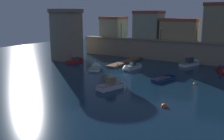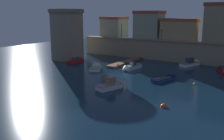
{
  "view_description": "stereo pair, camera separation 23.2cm",
  "coord_description": "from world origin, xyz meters",
  "px_view_note": "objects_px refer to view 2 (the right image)",
  "views": [
    {
      "loc": [
        23.02,
        -38.03,
        10.53
      ],
      "look_at": [
        0.0,
        -1.62,
        1.15
      ],
      "focal_mm": 41.03,
      "sensor_mm": 36.0,
      "label": 1
    },
    {
      "loc": [
        23.22,
        -37.91,
        10.53
      ],
      "look_at": [
        0.0,
        -1.62,
        1.15
      ],
      "focal_mm": 41.03,
      "sensor_mm": 36.0,
      "label": 2
    }
  ],
  "objects_px": {
    "moored_boat_5": "(113,85)",
    "quay_lamp_0": "(122,28)",
    "moored_boat_4": "(130,67)",
    "moored_boat_6": "(168,78)",
    "mooring_buoy_1": "(164,107)",
    "moored_boat_1": "(96,67)",
    "quay_lamp_2": "(197,33)",
    "quay_lamp_1": "(161,31)",
    "fortress_tower": "(67,34)",
    "moored_boat_0": "(192,63)",
    "moored_boat_3": "(77,60)",
    "mooring_buoy_0": "(195,84)"
  },
  "relations": [
    {
      "from": "moored_boat_5",
      "to": "moored_boat_6",
      "type": "distance_m",
      "value": 10.51
    },
    {
      "from": "quay_lamp_1",
      "to": "moored_boat_0",
      "type": "xyz_separation_m",
      "value": [
        8.27,
        -2.63,
        -6.17
      ]
    },
    {
      "from": "quay_lamp_1",
      "to": "moored_boat_6",
      "type": "xyz_separation_m",
      "value": [
        8.12,
        -16.74,
        -6.42
      ]
    },
    {
      "from": "quay_lamp_0",
      "to": "moored_boat_6",
      "type": "relative_size",
      "value": 0.61
    },
    {
      "from": "fortress_tower",
      "to": "mooring_buoy_1",
      "type": "bearing_deg",
      "value": -30.41
    },
    {
      "from": "moored_boat_6",
      "to": "quay_lamp_2",
      "type": "bearing_deg",
      "value": 13.29
    },
    {
      "from": "moored_boat_1",
      "to": "moored_boat_5",
      "type": "distance_m",
      "value": 14.11
    },
    {
      "from": "fortress_tower",
      "to": "quay_lamp_1",
      "type": "bearing_deg",
      "value": 29.19
    },
    {
      "from": "mooring_buoy_1",
      "to": "fortress_tower",
      "type": "bearing_deg",
      "value": 149.59
    },
    {
      "from": "quay_lamp_0",
      "to": "mooring_buoy_1",
      "type": "xyz_separation_m",
      "value": [
        23.07,
        -29.44,
        -7.18
      ]
    },
    {
      "from": "quay_lamp_0",
      "to": "moored_boat_6",
      "type": "bearing_deg",
      "value": -41.74
    },
    {
      "from": "moored_boat_3",
      "to": "moored_boat_6",
      "type": "distance_m",
      "value": 23.26
    },
    {
      "from": "moored_boat_4",
      "to": "fortress_tower",
      "type": "bearing_deg",
      "value": -90.57
    },
    {
      "from": "moored_boat_1",
      "to": "mooring_buoy_1",
      "type": "xyz_separation_m",
      "value": [
        19.29,
        -13.05,
        -0.25
      ]
    },
    {
      "from": "quay_lamp_0",
      "to": "moored_boat_3",
      "type": "height_order",
      "value": "quay_lamp_0"
    },
    {
      "from": "mooring_buoy_0",
      "to": "mooring_buoy_1",
      "type": "distance_m",
      "value": 12.04
    },
    {
      "from": "fortress_tower",
      "to": "moored_boat_6",
      "type": "bearing_deg",
      "value": -12.21
    },
    {
      "from": "quay_lamp_1",
      "to": "moored_boat_6",
      "type": "distance_m",
      "value": 19.68
    },
    {
      "from": "mooring_buoy_1",
      "to": "moored_boat_1",
      "type": "bearing_deg",
      "value": 145.93
    },
    {
      "from": "moored_boat_4",
      "to": "moored_boat_6",
      "type": "bearing_deg",
      "value": 77.04
    },
    {
      "from": "quay_lamp_2",
      "to": "moored_boat_3",
      "type": "distance_m",
      "value": 26.96
    },
    {
      "from": "moored_boat_0",
      "to": "moored_boat_4",
      "type": "xyz_separation_m",
      "value": [
        -8.94,
        -10.82,
        -0.02
      ]
    },
    {
      "from": "moored_boat_0",
      "to": "fortress_tower",
      "type": "bearing_deg",
      "value": 127.86
    },
    {
      "from": "mooring_buoy_1",
      "to": "quay_lamp_1",
      "type": "bearing_deg",
      "value": 112.89
    },
    {
      "from": "moored_boat_4",
      "to": "mooring_buoy_0",
      "type": "height_order",
      "value": "moored_boat_4"
    },
    {
      "from": "moored_boat_3",
      "to": "moored_boat_4",
      "type": "height_order",
      "value": "moored_boat_3"
    },
    {
      "from": "moored_boat_4",
      "to": "moored_boat_5",
      "type": "relative_size",
      "value": 1.1
    },
    {
      "from": "quay_lamp_1",
      "to": "moored_boat_1",
      "type": "distance_m",
      "value": 18.89
    },
    {
      "from": "moored_boat_1",
      "to": "moored_boat_6",
      "type": "xyz_separation_m",
      "value": [
        14.99,
        -0.35,
        -0.01
      ]
    },
    {
      "from": "quay_lamp_1",
      "to": "moored_boat_0",
      "type": "height_order",
      "value": "quay_lamp_1"
    },
    {
      "from": "moored_boat_6",
      "to": "mooring_buoy_1",
      "type": "xyz_separation_m",
      "value": [
        4.3,
        -12.7,
        -0.25
      ]
    },
    {
      "from": "moored_boat_1",
      "to": "moored_boat_6",
      "type": "bearing_deg",
      "value": -119.78
    },
    {
      "from": "quay_lamp_1",
      "to": "quay_lamp_2",
      "type": "distance_m",
      "value": 8.19
    },
    {
      "from": "moored_boat_6",
      "to": "fortress_tower",
      "type": "bearing_deg",
      "value": 91.31
    },
    {
      "from": "moored_boat_1",
      "to": "mooring_buoy_1",
      "type": "distance_m",
      "value": 23.29
    },
    {
      "from": "moored_boat_5",
      "to": "moored_boat_4",
      "type": "bearing_deg",
      "value": 34.29
    },
    {
      "from": "fortress_tower",
      "to": "moored_boat_1",
      "type": "xyz_separation_m",
      "value": [
        12.46,
        -5.59,
        -5.68
      ]
    },
    {
      "from": "fortress_tower",
      "to": "quay_lamp_2",
      "type": "relative_size",
      "value": 3.89
    },
    {
      "from": "moored_boat_3",
      "to": "quay_lamp_1",
      "type": "bearing_deg",
      "value": -49.32
    },
    {
      "from": "fortress_tower",
      "to": "moored_boat_6",
      "type": "distance_m",
      "value": 28.66
    },
    {
      "from": "moored_boat_5",
      "to": "quay_lamp_0",
      "type": "bearing_deg",
      "value": 44.79
    },
    {
      "from": "quay_lamp_2",
      "to": "moored_boat_1",
      "type": "xyz_separation_m",
      "value": [
        -15.05,
        -16.39,
        -6.46
      ]
    },
    {
      "from": "moored_boat_1",
      "to": "moored_boat_4",
      "type": "bearing_deg",
      "value": -93.05
    },
    {
      "from": "moored_boat_0",
      "to": "moored_boat_5",
      "type": "distance_m",
      "value": 23.97
    },
    {
      "from": "quay_lamp_2",
      "to": "mooring_buoy_1",
      "type": "distance_m",
      "value": 30.49
    },
    {
      "from": "moored_boat_4",
      "to": "moored_boat_6",
      "type": "relative_size",
      "value": 0.91
    },
    {
      "from": "moored_boat_1",
      "to": "moored_boat_3",
      "type": "height_order",
      "value": "moored_boat_1"
    },
    {
      "from": "fortress_tower",
      "to": "moored_boat_4",
      "type": "bearing_deg",
      "value": -8.09
    },
    {
      "from": "quay_lamp_0",
      "to": "moored_boat_0",
      "type": "xyz_separation_m",
      "value": [
        18.91,
        -2.63,
        -6.69
      ]
    },
    {
      "from": "fortress_tower",
      "to": "quay_lamp_2",
      "type": "distance_m",
      "value": 29.57
    }
  ]
}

